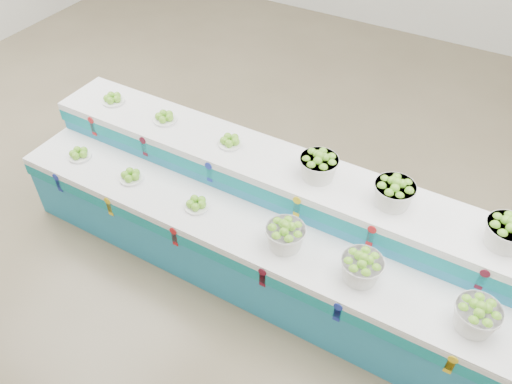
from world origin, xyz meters
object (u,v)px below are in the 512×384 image
at_px(basket_lower_left, 285,235).
at_px(basket_upper_right, 507,232).
at_px(plate_upper_mid, 164,117).
at_px(display_stand, 256,221).

height_order(basket_lower_left, basket_upper_right, basket_upper_right).
xyz_separation_m(plate_upper_mid, basket_upper_right, (3.04, -0.02, 0.07)).
bearing_deg(plate_upper_mid, basket_lower_left, -19.91).
xyz_separation_m(basket_lower_left, plate_upper_mid, (-1.57, 0.57, 0.23)).
xyz_separation_m(display_stand, basket_lower_left, (0.43, -0.28, 0.33)).
height_order(display_stand, basket_upper_right, basket_upper_right).
bearing_deg(basket_lower_left, basket_upper_right, 20.59).
relative_size(basket_lower_left, basket_upper_right, 1.00).
distance_m(display_stand, plate_upper_mid, 1.31).
distance_m(basket_lower_left, basket_upper_right, 1.59).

